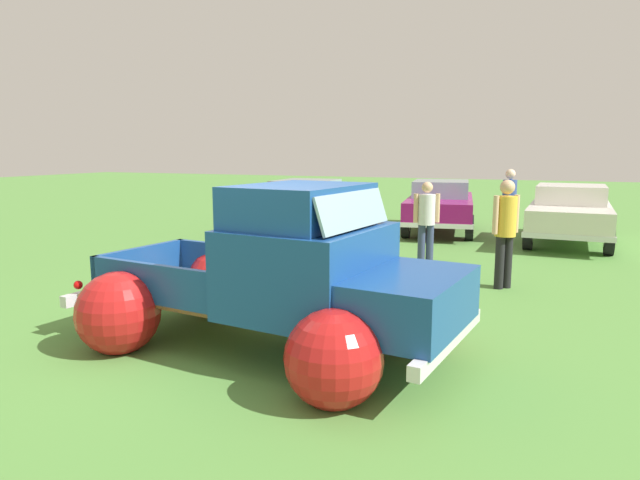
% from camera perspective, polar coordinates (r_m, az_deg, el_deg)
% --- Properties ---
extents(ground_plane, '(80.00, 80.00, 0.00)m').
position_cam_1_polar(ground_plane, '(6.75, -5.97, -10.69)').
color(ground_plane, '#548C3D').
extents(vintage_pickup_truck, '(4.81, 3.20, 1.96)m').
position_cam_1_polar(vintage_pickup_truck, '(6.32, -3.21, -4.86)').
color(vintage_pickup_truck, black).
rests_on(vintage_pickup_truck, ground).
extents(show_car_0, '(2.11, 4.61, 1.43)m').
position_cam_1_polar(show_car_0, '(16.15, -1.63, 3.84)').
color(show_car_0, black).
rests_on(show_car_0, ground).
extents(show_car_1, '(2.39, 4.61, 1.43)m').
position_cam_1_polar(show_car_1, '(16.13, 12.19, 3.62)').
color(show_car_1, black).
rests_on(show_car_1, ground).
extents(show_car_2, '(2.00, 4.40, 1.43)m').
position_cam_1_polar(show_car_2, '(15.11, 24.16, 2.66)').
color(show_car_2, black).
rests_on(show_car_2, ground).
extents(spectator_0, '(0.52, 0.45, 1.67)m').
position_cam_1_polar(spectator_0, '(11.36, 10.82, 2.25)').
color(spectator_0, navy).
rests_on(spectator_0, ground).
extents(spectator_1, '(0.34, 0.53, 1.82)m').
position_cam_1_polar(spectator_1, '(14.76, 18.76, 3.88)').
color(spectator_1, '#4C4742').
rests_on(spectator_1, ground).
extents(spectator_2, '(0.48, 0.48, 1.81)m').
position_cam_1_polar(spectator_2, '(9.69, 18.41, 1.32)').
color(spectator_2, black).
rests_on(spectator_2, ground).
extents(lane_cone_0, '(0.36, 0.36, 0.63)m').
position_cam_1_polar(lane_cone_0, '(10.29, -12.74, -2.12)').
color(lane_cone_0, black).
rests_on(lane_cone_0, ground).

